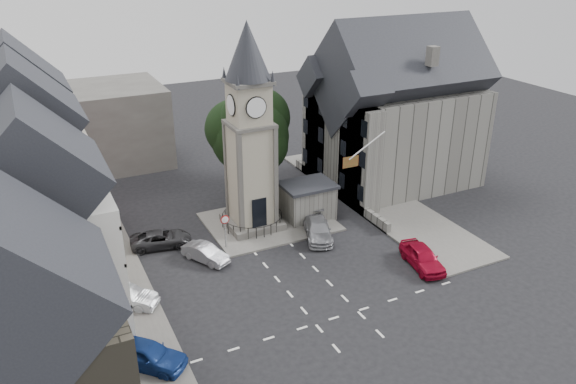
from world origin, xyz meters
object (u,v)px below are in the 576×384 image
car_east_red (422,257)px  stone_shelter (308,200)px  clock_tower (250,131)px  car_west_blue (147,354)px  pedestrian (361,192)px

car_east_red → stone_shelter: bearing=119.3°
stone_shelter → clock_tower: bearing=174.2°
clock_tower → car_west_blue: size_ratio=3.61×
clock_tower → car_west_blue: 18.62m
clock_tower → pedestrian: size_ratio=9.19×
car_east_red → clock_tower: bearing=137.6°
stone_shelter → car_east_red: (3.70, -10.50, -0.78)m
stone_shelter → car_east_red: 11.16m
clock_tower → car_east_red: size_ratio=3.62×
clock_tower → stone_shelter: clock_tower is taller
stone_shelter → pedestrian: 5.86m
car_west_blue → pedestrian: (22.08, 12.93, 0.12)m
clock_tower → pedestrian: (10.58, 0.26, -7.24)m
car_west_blue → car_east_red: 20.07m
clock_tower → pedestrian: 12.82m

